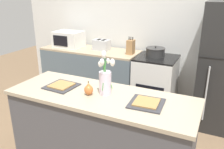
% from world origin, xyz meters
% --- Properties ---
extents(back_wall, '(5.20, 0.08, 2.70)m').
position_xyz_m(back_wall, '(0.00, 2.00, 1.35)').
color(back_wall, silver).
rests_on(back_wall, ground_plane).
extents(kitchen_island, '(1.80, 0.66, 0.93)m').
position_xyz_m(kitchen_island, '(0.00, 0.00, 0.47)').
color(kitchen_island, '#4C4C51').
rests_on(kitchen_island, ground_plane).
extents(back_counter, '(1.68, 0.60, 0.91)m').
position_xyz_m(back_counter, '(-1.06, 1.60, 0.45)').
color(back_counter, slate).
rests_on(back_counter, ground_plane).
extents(stove_range, '(0.60, 0.61, 0.91)m').
position_xyz_m(stove_range, '(0.10, 1.60, 0.45)').
color(stove_range, silver).
rests_on(stove_range, ground_plane).
extents(flower_vase, '(0.15, 0.16, 0.41)m').
position_xyz_m(flower_vase, '(0.03, 0.03, 1.08)').
color(flower_vase, silver).
rests_on(flower_vase, kitchen_island).
extents(pear_figurine, '(0.08, 0.08, 0.14)m').
position_xyz_m(pear_figurine, '(-0.10, -0.05, 0.99)').
color(pear_figurine, '#C66B33').
rests_on(pear_figurine, kitchen_island).
extents(plate_setting_left, '(0.31, 0.31, 0.02)m').
position_xyz_m(plate_setting_left, '(-0.45, 0.00, 0.94)').
color(plate_setting_left, '#333338').
rests_on(plate_setting_left, kitchen_island).
extents(plate_setting_right, '(0.31, 0.31, 0.02)m').
position_xyz_m(plate_setting_right, '(0.45, 0.00, 0.94)').
color(plate_setting_right, '#333338').
rests_on(plate_setting_right, kitchen_island).
extents(toaster, '(0.28, 0.18, 0.17)m').
position_xyz_m(toaster, '(-0.86, 1.64, 0.99)').
color(toaster, '#B7BABC').
rests_on(toaster, back_counter).
extents(cooking_pot, '(0.29, 0.29, 0.16)m').
position_xyz_m(cooking_pot, '(0.06, 1.63, 0.98)').
color(cooking_pot, '#2D2D2D').
rests_on(cooking_pot, stove_range).
extents(microwave, '(0.48, 0.37, 0.27)m').
position_xyz_m(microwave, '(-1.49, 1.60, 1.04)').
color(microwave, white).
rests_on(microwave, back_counter).
extents(knife_block, '(0.10, 0.14, 0.27)m').
position_xyz_m(knife_block, '(-0.32, 1.60, 1.02)').
color(knife_block, '#A37547').
rests_on(knife_block, back_counter).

